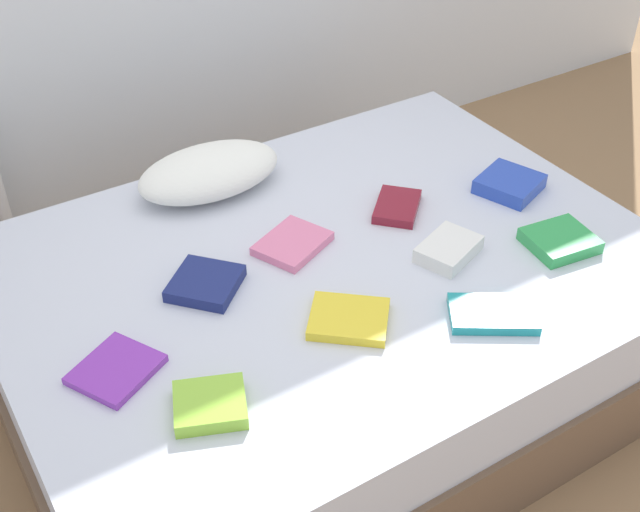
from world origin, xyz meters
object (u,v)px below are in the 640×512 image
pillow (209,172)px  textbook_yellow (349,319)px  textbook_teal (493,314)px  textbook_lime (210,405)px  textbook_purple (116,369)px  textbook_white (449,249)px  bed (328,321)px  textbook_blue (509,184)px  textbook_maroon (397,207)px  textbook_navy (205,283)px  textbook_green (560,241)px  textbook_pink (293,243)px

pillow → textbook_yellow: (0.02, -0.82, -0.05)m
textbook_yellow → textbook_teal: bearing=11.0°
textbook_lime → textbook_teal: 0.82m
textbook_yellow → textbook_teal: size_ratio=0.89×
pillow → textbook_purple: size_ratio=2.47×
textbook_white → textbook_lime: size_ratio=1.11×
bed → textbook_teal: size_ratio=8.39×
textbook_blue → textbook_maroon: 0.41m
bed → textbook_maroon: 0.44m
textbook_blue → textbook_purple: (-1.44, -0.11, -0.01)m
textbook_yellow → textbook_lime: (-0.46, -0.09, 0.01)m
textbook_white → textbook_navy: bearing=139.5°
textbook_lime → textbook_teal: size_ratio=0.73×
textbook_blue → textbook_maroon: textbook_blue is taller
textbook_yellow → textbook_green: textbook_green is taller
textbook_maroon → textbook_blue: bearing=-58.3°
textbook_teal → textbook_purple: textbook_teal is taller
textbook_white → textbook_blue: (0.41, 0.18, 0.00)m
textbook_pink → textbook_maroon: bearing=-25.2°
pillow → textbook_green: pillow is taller
textbook_navy → textbook_maroon: size_ratio=0.95×
bed → textbook_purple: (-0.72, -0.11, 0.26)m
pillow → textbook_navy: pillow is taller
pillow → textbook_green: bearing=-48.4°
textbook_lime → textbook_purple: textbook_lime is taller
textbook_lime → textbook_pink: 0.69m
textbook_purple → textbook_lime: bearing=-86.8°
textbook_yellow → textbook_green: 0.75m
pillow → textbook_lime: 1.00m
textbook_purple → textbook_teal: bearing=-48.4°
bed → textbook_navy: bearing=169.0°
textbook_purple → textbook_navy: bearing=0.2°
textbook_teal → textbook_maroon: textbook_maroon is taller
textbook_maroon → textbook_green: bearing=-97.9°
textbook_green → textbook_navy: textbook_green is taller
textbook_green → textbook_blue: bearing=82.5°
textbook_maroon → textbook_yellow: bearing=176.3°
textbook_lime → textbook_green: bearing=23.8°
textbook_maroon → textbook_purple: size_ratio=0.97×
bed → textbook_white: size_ratio=10.37×
textbook_blue → textbook_purple: size_ratio=0.95×
textbook_pink → pillow: bearing=75.0°
textbook_yellow → textbook_maroon: size_ratio=1.09×
bed → textbook_teal: 0.59m
textbook_white → textbook_pink: bearing=122.1°
textbook_green → textbook_teal: bearing=-152.8°
pillow → textbook_teal: bearing=-69.8°
textbook_blue → textbook_maroon: (-0.40, 0.10, -0.01)m
bed → textbook_green: 0.77m
textbook_teal → textbook_pink: textbook_teal is taller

